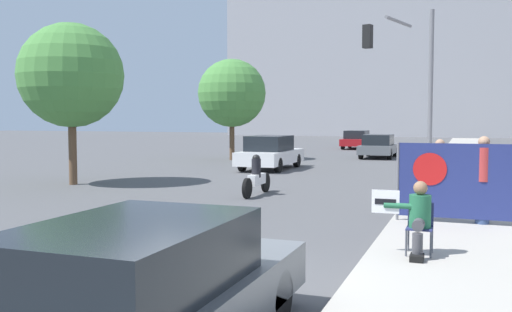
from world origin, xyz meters
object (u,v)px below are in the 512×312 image
Objects in this scene: jogger_on_sidewalk at (483,179)px; traffic_light_pole at (406,69)px; seated_protester at (418,216)px; parked_car_curbside at (140,295)px; street_tree_midblock at (232,93)px; pedestrian_behind at (439,175)px; car_on_road_nearest at (270,153)px; car_on_road_midblock at (378,146)px; motorcycle_on_road at (257,178)px; street_tree_near_curb at (71,76)px; protest_banner at (455,181)px; car_on_road_distant at (357,140)px.

traffic_light_pole reaches higher than jogger_on_sidewalk.
seated_protester is 5.20m from parked_car_curbside.
parked_car_curbside reaches higher than seated_protester.
street_tree_midblock is at bearing 141.83° from seated_protester.
pedestrian_behind is 13.38m from car_on_road_nearest.
seated_protester is 17.24m from car_on_road_nearest.
pedestrian_behind is at bearing 76.67° from parked_car_curbside.
street_tree_midblock is (-7.47, -4.50, 3.03)m from car_on_road_midblock.
jogger_on_sidewalk is at bearing -53.23° from street_tree_midblock.
seated_protester is 0.20× the size of traffic_light_pole.
motorcycle_on_road is 0.39× the size of street_tree_near_curb.
parked_car_curbside is at bearing -74.38° from car_on_road_nearest.
pedestrian_behind is 20.61m from car_on_road_midblock.
pedestrian_behind is at bearing -44.09° from jogger_on_sidewalk.
protest_banner is 0.57× the size of car_on_road_midblock.
car_on_road_midblock is at bearing -72.59° from car_on_road_distant.
street_tree_midblock reaches higher than seated_protester.
street_tree_near_curb reaches higher than seated_protester.
protest_banner is at bearing -54.64° from street_tree_midblock.
traffic_light_pole is at bearing -40.55° from street_tree_midblock.
street_tree_midblock is (-3.92, 4.83, 2.97)m from car_on_road_nearest.
motorcycle_on_road is (-5.37, 2.33, -0.49)m from pedestrian_behind.
motorcycle_on_road is at bearing -64.37° from street_tree_midblock.
car_on_road_midblock is at bearing 69.15° from car_on_road_nearest.
car_on_road_distant reaches higher than car_on_road_midblock.
car_on_road_distant is (-7.21, 34.40, -0.08)m from seated_protester.
protest_banner reaches higher than car_on_road_distant.
jogger_on_sidewalk is 0.39× the size of parked_car_curbside.
pedestrian_behind is 19.78m from street_tree_midblock.
parked_car_curbside is 12.09m from motorcycle_on_road.
street_tree_near_curb reaches higher than pedestrian_behind.
car_on_road_distant is at bearing -88.22° from pedestrian_behind.
protest_banner reaches higher than car_on_road_nearest.
car_on_road_nearest reaches higher than seated_protester.
car_on_road_distant reaches higher than parked_car_curbside.
parked_car_curbside is at bearing 79.78° from jogger_on_sidewalk.
seated_protester is 0.70× the size of pedestrian_behind.
traffic_light_pole is at bearing -77.95° from car_on_road_midblock.
traffic_light_pole is (-1.34, 11.42, 3.28)m from seated_protester.
protest_banner is at bearing 25.22° from jogger_on_sidewalk.
car_on_road_distant is (-5.12, 39.15, -0.00)m from parked_car_curbside.
car_on_road_midblock is 1.90× the size of motorcycle_on_road.
street_tree_near_curb is at bearing -114.88° from car_on_road_midblock.
seated_protester is at bearing -30.64° from street_tree_near_curb.
street_tree_midblock is at bearing 115.63° from motorcycle_on_road.
car_on_road_distant is 0.77× the size of street_tree_near_curb.
protest_banner reaches higher than parked_car_curbside.
traffic_light_pole is at bearing 87.32° from parked_car_curbside.
car_on_road_midblock is at bearing -89.99° from pedestrian_behind.
protest_banner is 21.14m from street_tree_midblock.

